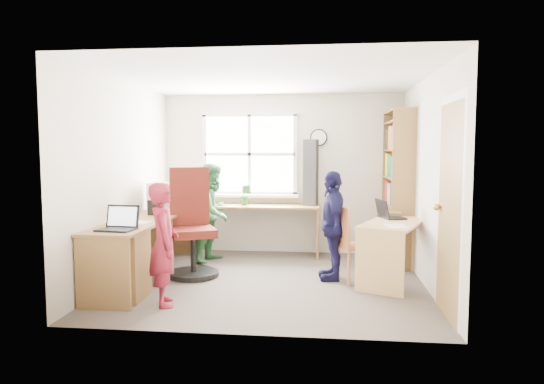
# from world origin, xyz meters

# --- Properties ---
(room) EXTENTS (3.64, 3.44, 2.44)m
(room) POSITION_xyz_m (0.01, 0.10, 1.22)
(room) COLOR #483F38
(room) RESTS_ON ground
(l_desk) EXTENTS (2.38, 2.95, 0.75)m
(l_desk) POSITION_xyz_m (-1.31, -0.28, 0.46)
(l_desk) COLOR olive
(l_desk) RESTS_ON ground
(right_desk) EXTENTS (1.00, 1.38, 0.72)m
(right_desk) POSITION_xyz_m (1.46, 0.15, 0.52)
(right_desk) COLOR #DCAF6E
(right_desk) RESTS_ON ground
(bookshelf) EXTENTS (0.30, 1.02, 2.10)m
(bookshelf) POSITION_xyz_m (1.65, 1.19, 1.00)
(bookshelf) COLOR olive
(bookshelf) RESTS_ON ground
(swivel_chair) EXTENTS (0.83, 0.83, 1.34)m
(swivel_chair) POSITION_xyz_m (-1.00, 0.20, 0.58)
(swivel_chair) COLOR black
(swivel_chair) RESTS_ON ground
(wooden_chair) EXTENTS (0.49, 0.49, 0.90)m
(wooden_chair) POSITION_xyz_m (0.97, 0.10, 0.49)
(wooden_chair) COLOR #D27B46
(wooden_chair) RESTS_ON ground
(crt_monitor) EXTENTS (0.40, 0.35, 0.38)m
(crt_monitor) POSITION_xyz_m (-1.48, 0.62, 0.94)
(crt_monitor) COLOR silver
(crt_monitor) RESTS_ON l_desk
(laptop_left) EXTENTS (0.39, 0.33, 0.25)m
(laptop_left) POSITION_xyz_m (-1.45, -0.92, 0.81)
(laptop_left) COLOR black
(laptop_left) RESTS_ON l_desk
(laptop_right) EXTENTS (0.37, 0.41, 0.24)m
(laptop_right) POSITION_xyz_m (1.43, 0.42, 0.78)
(laptop_right) COLOR black
(laptop_right) RESTS_ON right_desk
(speaker_a) EXTENTS (0.12, 0.12, 0.19)m
(speaker_a) POSITION_xyz_m (-1.50, 0.20, 0.84)
(speaker_a) COLOR black
(speaker_a) RESTS_ON l_desk
(speaker_b) EXTENTS (0.09, 0.09, 0.17)m
(speaker_b) POSITION_xyz_m (-1.44, 0.81, 0.83)
(speaker_b) COLOR black
(speaker_b) RESTS_ON l_desk
(cd_tower) EXTENTS (0.23, 0.21, 0.97)m
(cd_tower) POSITION_xyz_m (0.44, 1.48, 1.23)
(cd_tower) COLOR black
(cd_tower) RESTS_ON l_desk
(game_box) EXTENTS (0.33, 0.33, 0.06)m
(game_box) POSITION_xyz_m (1.48, 0.64, 0.75)
(game_box) COLOR red
(game_box) RESTS_ON right_desk
(paper_a) EXTENTS (0.20, 0.28, 0.00)m
(paper_a) POSITION_xyz_m (-1.42, -0.44, 0.75)
(paper_a) COLOR silver
(paper_a) RESTS_ON l_desk
(paper_b) EXTENTS (0.25, 0.33, 0.00)m
(paper_b) POSITION_xyz_m (1.43, -0.22, 0.72)
(paper_b) COLOR silver
(paper_b) RESTS_ON right_desk
(potted_plant) EXTENTS (0.19, 0.17, 0.30)m
(potted_plant) POSITION_xyz_m (-0.52, 1.40, 0.90)
(potted_plant) COLOR #286530
(potted_plant) RESTS_ON l_desk
(person_red) EXTENTS (0.45, 0.53, 1.24)m
(person_red) POSITION_xyz_m (-0.96, -0.99, 0.62)
(person_red) COLOR maroon
(person_red) RESTS_ON ground
(person_green) EXTENTS (0.68, 0.78, 1.38)m
(person_green) POSITION_xyz_m (-0.91, 0.97, 0.69)
(person_green) COLOR #2C703A
(person_green) RESTS_ON ground
(person_navy) EXTENTS (0.40, 0.80, 1.32)m
(person_navy) POSITION_xyz_m (0.74, 0.18, 0.66)
(person_navy) COLOR #121238
(person_navy) RESTS_ON ground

